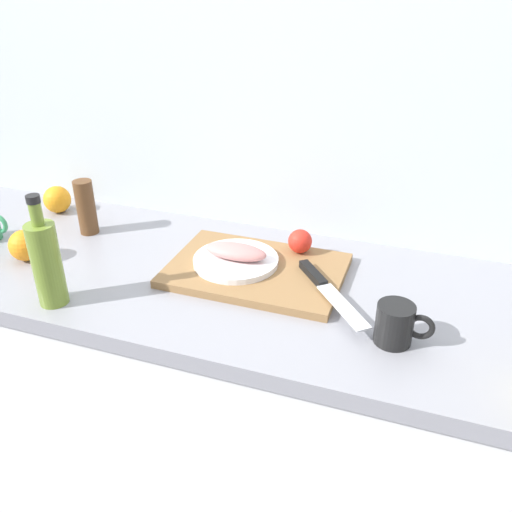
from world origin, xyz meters
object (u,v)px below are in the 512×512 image
(olive_oil_bottle, at_px, (46,262))
(orange_0, at_px, (57,199))
(white_plate, at_px, (236,261))
(coffee_mug_1, at_px, (396,324))
(cutting_board, at_px, (256,270))
(fish_fillet, at_px, (236,251))
(chef_knife, at_px, (323,285))
(pepper_mill, at_px, (86,207))

(olive_oil_bottle, height_order, orange_0, olive_oil_bottle)
(white_plate, xyz_separation_m, coffee_mug_1, (0.40, -0.16, 0.02))
(white_plate, bearing_deg, orange_0, 166.59)
(white_plate, bearing_deg, olive_oil_bottle, -141.28)
(cutting_board, bearing_deg, coffee_mug_1, -24.65)
(orange_0, bearing_deg, fish_fillet, -13.41)
(coffee_mug_1, height_order, orange_0, coffee_mug_1)
(chef_knife, height_order, orange_0, orange_0)
(white_plate, distance_m, chef_knife, 0.23)
(coffee_mug_1, xyz_separation_m, pepper_mill, (-0.87, 0.22, 0.03))
(fish_fillet, height_order, orange_0, orange_0)
(olive_oil_bottle, xyz_separation_m, orange_0, (-0.31, 0.42, -0.06))
(white_plate, relative_size, fish_fillet, 1.33)
(white_plate, bearing_deg, cutting_board, -0.48)
(white_plate, height_order, pepper_mill, pepper_mill)
(cutting_board, relative_size, chef_knife, 1.75)
(orange_0, bearing_deg, coffee_mug_1, -16.74)
(cutting_board, relative_size, white_plate, 2.01)
(chef_knife, bearing_deg, cutting_board, -143.46)
(chef_knife, bearing_deg, fish_fillet, -140.54)
(cutting_board, xyz_separation_m, fish_fillet, (-0.05, 0.00, 0.04))
(cutting_board, xyz_separation_m, chef_knife, (0.18, -0.04, 0.02))
(cutting_board, distance_m, olive_oil_bottle, 0.48)
(fish_fillet, distance_m, coffee_mug_1, 0.43)
(fish_fillet, distance_m, pepper_mill, 0.47)
(cutting_board, xyz_separation_m, olive_oil_bottle, (-0.39, -0.27, 0.09))
(cutting_board, distance_m, white_plate, 0.06)
(chef_knife, xyz_separation_m, olive_oil_bottle, (-0.56, -0.22, 0.07))
(fish_fillet, bearing_deg, white_plate, 180.00)
(chef_knife, relative_size, pepper_mill, 1.56)
(chef_knife, xyz_separation_m, orange_0, (-0.87, 0.20, 0.01))
(orange_0, bearing_deg, cutting_board, -12.45)
(olive_oil_bottle, bearing_deg, coffee_mug_1, 8.20)
(white_plate, relative_size, pepper_mill, 1.36)
(cutting_board, height_order, olive_oil_bottle, olive_oil_bottle)
(coffee_mug_1, distance_m, orange_0, 1.09)
(fish_fillet, height_order, olive_oil_bottle, olive_oil_bottle)
(cutting_board, bearing_deg, chef_knife, -13.50)
(orange_0, xyz_separation_m, pepper_mill, (0.17, -0.09, 0.04))
(olive_oil_bottle, height_order, coffee_mug_1, olive_oil_bottle)
(white_plate, bearing_deg, coffee_mug_1, -21.80)
(cutting_board, bearing_deg, orange_0, 167.55)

